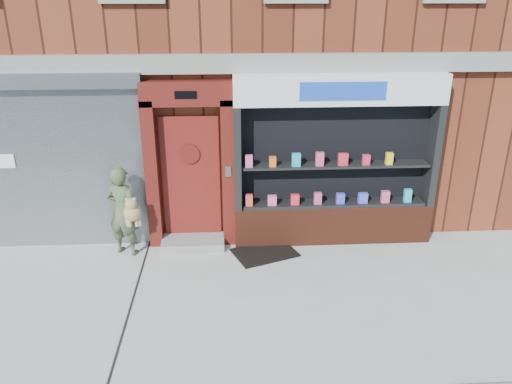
{
  "coord_description": "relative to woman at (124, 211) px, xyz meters",
  "views": [
    {
      "loc": [
        -0.1,
        -6.23,
        4.22
      ],
      "look_at": [
        0.33,
        1.0,
        1.3
      ],
      "focal_mm": 35.0,
      "sensor_mm": 36.0,
      "label": 1
    }
  ],
  "objects": [
    {
      "name": "pharmacy_bay",
      "position": [
        3.62,
        0.28,
        0.58
      ],
      "size": [
        3.5,
        0.41,
        3.0
      ],
      "color": "#592315",
      "rests_on": "ground"
    },
    {
      "name": "doormat",
      "position": [
        2.37,
        -0.16,
        -0.78
      ],
      "size": [
        1.22,
        1.05,
        0.03
      ],
      "primitive_type": "cube",
      "rotation": [
        0.0,
        0.0,
        0.37
      ],
      "color": "black",
      "rests_on": "ground"
    },
    {
      "name": "ground",
      "position": [
        1.87,
        -1.54,
        -0.79
      ],
      "size": [
        80.0,
        80.0,
        0.0
      ],
      "primitive_type": "plane",
      "color": "#9E9E99",
      "rests_on": "ground"
    },
    {
      "name": "building",
      "position": [
        1.87,
        4.46,
        3.21
      ],
      "size": [
        12.0,
        8.16,
        8.0
      ],
      "color": "#5B2214",
      "rests_on": "ground"
    },
    {
      "name": "woman",
      "position": [
        0.0,
        0.0,
        0.0
      ],
      "size": [
        0.67,
        0.56,
        1.57
      ],
      "color": "#475336",
      "rests_on": "ground"
    },
    {
      "name": "shutter_bay",
      "position": [
        -1.13,
        0.39,
        0.93
      ],
      "size": [
        3.1,
        0.3,
        3.04
      ],
      "color": "gray",
      "rests_on": "ground"
    },
    {
      "name": "red_door_bay",
      "position": [
        1.12,
        0.32,
        0.67
      ],
      "size": [
        1.52,
        0.58,
        2.9
      ],
      "color": "#4A100C",
      "rests_on": "ground"
    }
  ]
}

